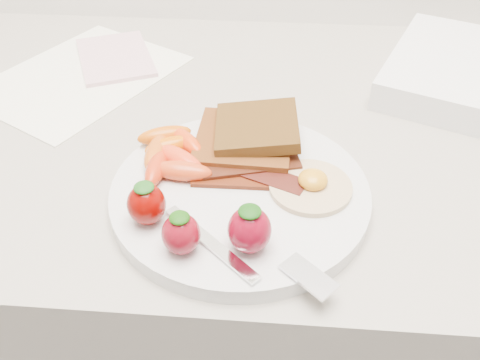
{
  "coord_description": "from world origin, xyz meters",
  "views": [
    {
      "loc": [
        0.01,
        1.13,
        1.28
      ],
      "look_at": [
        -0.02,
        1.55,
        0.93
      ],
      "focal_mm": 40.0,
      "sensor_mm": 36.0,
      "label": 1
    }
  ],
  "objects": [
    {
      "name": "fried_egg",
      "position": [
        0.05,
        1.55,
        0.92
      ],
      "size": [
        0.11,
        0.11,
        0.02
      ],
      "color": "beige",
      "rests_on": "plate"
    },
    {
      "name": "plate",
      "position": [
        -0.02,
        1.55,
        0.91
      ],
      "size": [
        0.27,
        0.27,
        0.02
      ],
      "primitive_type": "cylinder",
      "color": "silver",
      "rests_on": "counter"
    },
    {
      "name": "strawberries",
      "position": [
        -0.06,
        1.47,
        0.94
      ],
      "size": [
        0.14,
        0.07,
        0.05
      ],
      "color": "#680300",
      "rests_on": "plate"
    },
    {
      "name": "paper_sheet",
      "position": [
        -0.27,
        1.79,
        0.9
      ],
      "size": [
        0.31,
        0.34,
        0.0
      ],
      "primitive_type": "cube",
      "rotation": [
        0.0,
        0.0,
        -0.52
      ],
      "color": "white",
      "rests_on": "counter"
    },
    {
      "name": "toast_upper",
      "position": [
        -0.01,
        1.63,
        0.94
      ],
      "size": [
        0.1,
        0.1,
        0.02
      ],
      "primitive_type": "cube",
      "rotation": [
        0.0,
        -0.1,
        0.07
      ],
      "color": "black",
      "rests_on": "toast_lower"
    },
    {
      "name": "bacon_strips",
      "position": [
        -0.01,
        1.57,
        0.92
      ],
      "size": [
        0.12,
        0.07,
        0.01
      ],
      "color": "#310E01",
      "rests_on": "plate"
    },
    {
      "name": "fork",
      "position": [
        -0.0,
        1.45,
        0.92
      ],
      "size": [
        0.16,
        0.1,
        0.0
      ],
      "color": "white",
      "rests_on": "plate"
    },
    {
      "name": "toast_lower",
      "position": [
        -0.02,
        1.62,
        0.93
      ],
      "size": [
        0.11,
        0.11,
        0.01
      ],
      "primitive_type": "cube",
      "rotation": [
        0.0,
        0.0,
        -0.04
      ],
      "color": "#40250E",
      "rests_on": "plate"
    },
    {
      "name": "baby_carrots",
      "position": [
        -0.1,
        1.59,
        0.93
      ],
      "size": [
        0.1,
        0.11,
        0.02
      ],
      "color": "#D25901",
      "rests_on": "plate"
    },
    {
      "name": "notepad",
      "position": [
        -0.23,
        1.85,
        0.91
      ],
      "size": [
        0.15,
        0.17,
        0.01
      ],
      "primitive_type": "cube",
      "rotation": [
        0.0,
        0.0,
        0.4
      ],
      "color": "beige",
      "rests_on": "paper_sheet"
    },
    {
      "name": "counter",
      "position": [
        0.0,
        1.7,
        0.45
      ],
      "size": [
        2.0,
        0.6,
        0.9
      ],
      "primitive_type": "cube",
      "color": "gray",
      "rests_on": "ground"
    }
  ]
}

